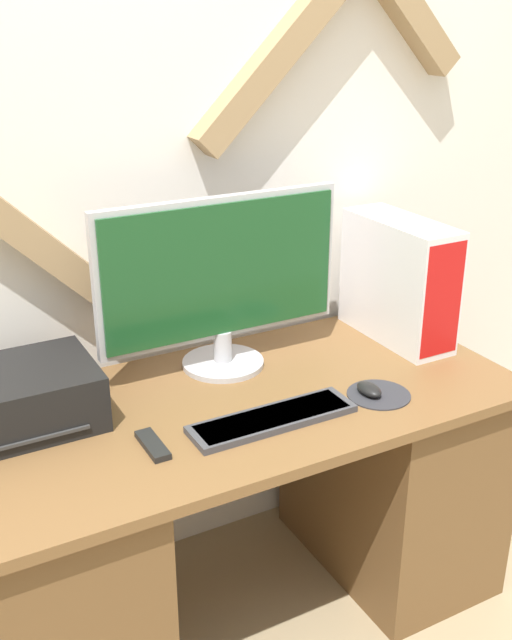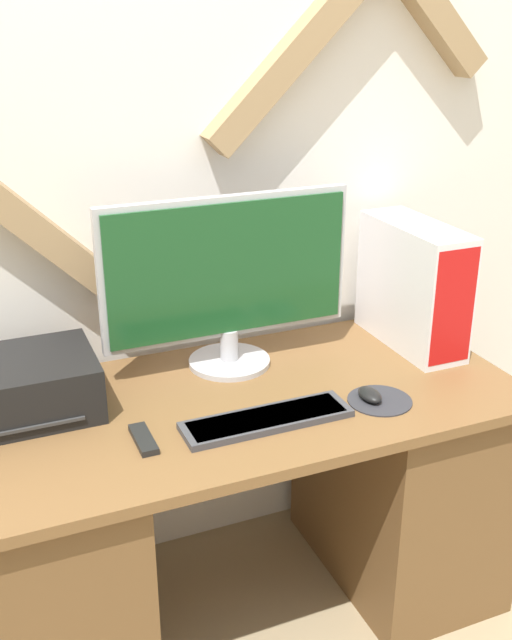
{
  "view_description": "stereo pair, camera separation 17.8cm",
  "coord_description": "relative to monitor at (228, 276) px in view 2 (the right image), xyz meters",
  "views": [
    {
      "loc": [
        -0.8,
        -1.21,
        1.69
      ],
      "look_at": [
        0.05,
        0.36,
        0.95
      ],
      "focal_mm": 42.0,
      "sensor_mm": 36.0,
      "label": 1
    },
    {
      "loc": [
        -0.64,
        -1.29,
        1.69
      ],
      "look_at": [
        0.05,
        0.36,
        0.95
      ],
      "focal_mm": 42.0,
      "sensor_mm": 36.0,
      "label": 2
    }
  ],
  "objects": [
    {
      "name": "wall_back",
      "position": [
        -0.05,
        0.21,
        0.36
      ],
      "size": [
        6.4,
        0.13,
        2.7
      ],
      "color": "white",
      "rests_on": "ground_plane"
    },
    {
      "name": "desk",
      "position": [
        -0.05,
        -0.2,
        -0.62
      ],
      "size": [
        1.53,
        0.71,
        0.73
      ],
      "color": "brown",
      "rests_on": "ground_plane"
    },
    {
      "name": "monitor",
      "position": [
        0.0,
        0.0,
        0.0
      ],
      "size": [
        0.72,
        0.24,
        0.5
      ],
      "color": "#B7B7BC",
      "rests_on": "desk"
    },
    {
      "name": "keyboard",
      "position": [
        -0.03,
        -0.35,
        -0.26
      ],
      "size": [
        0.44,
        0.12,
        0.02
      ],
      "color": "#3D3D42",
      "rests_on": "desk"
    },
    {
      "name": "mousepad",
      "position": [
        0.29,
        -0.37,
        -0.27
      ],
      "size": [
        0.17,
        0.17,
        0.0
      ],
      "color": "#2D2D33",
      "rests_on": "desk"
    },
    {
      "name": "mouse",
      "position": [
        0.26,
        -0.36,
        -0.25
      ],
      "size": [
        0.05,
        0.09,
        0.03
      ],
      "color": "black",
      "rests_on": "mousepad"
    },
    {
      "name": "computer_tower",
      "position": [
        0.57,
        -0.08,
        -0.08
      ],
      "size": [
        0.15,
        0.41,
        0.38
      ],
      "color": "white",
      "rests_on": "desk"
    },
    {
      "name": "printer",
      "position": [
        -0.59,
        -0.06,
        -0.2
      ],
      "size": [
        0.39,
        0.3,
        0.15
      ],
      "color": "black",
      "rests_on": "desk"
    },
    {
      "name": "remote_control",
      "position": [
        -0.34,
        -0.32,
        -0.26
      ],
      "size": [
        0.04,
        0.14,
        0.02
      ],
      "color": "black",
      "rests_on": "desk"
    }
  ]
}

